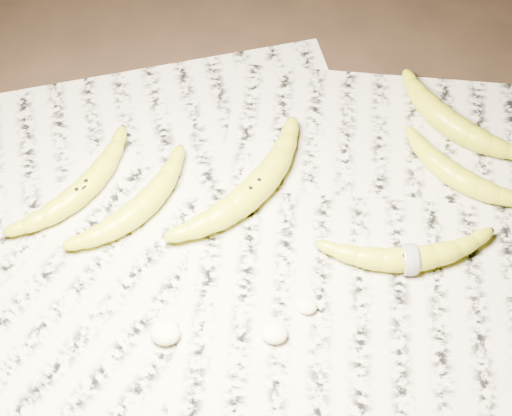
# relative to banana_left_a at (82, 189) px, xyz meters

# --- Properties ---
(ground) EXTENTS (3.00, 3.00, 0.00)m
(ground) POSITION_rel_banana_left_a_xyz_m (0.24, -0.04, -0.03)
(ground) COLOR black
(ground) RESTS_ON ground
(newspaper_patch) EXTENTS (0.90, 0.70, 0.01)m
(newspaper_patch) POSITION_rel_banana_left_a_xyz_m (0.27, -0.06, -0.02)
(newspaper_patch) COLOR #BDB7A2
(newspaper_patch) RESTS_ON ground
(banana_left_a) EXTENTS (0.16, 0.19, 0.03)m
(banana_left_a) POSITION_rel_banana_left_a_xyz_m (0.00, 0.00, 0.00)
(banana_left_a) COLOR gold
(banana_left_a) RESTS_ON newspaper_patch
(banana_left_b) EXTENTS (0.16, 0.18, 0.04)m
(banana_left_b) POSITION_rel_banana_left_a_xyz_m (0.08, -0.02, 0.00)
(banana_left_b) COLOR gold
(banana_left_b) RESTS_ON newspaper_patch
(banana_center) EXTENTS (0.19, 0.22, 0.04)m
(banana_center) POSITION_rel_banana_left_a_xyz_m (0.23, 0.01, 0.00)
(banana_center) COLOR gold
(banana_center) RESTS_ON newspaper_patch
(banana_taped) EXTENTS (0.21, 0.08, 0.03)m
(banana_taped) POSITION_rel_banana_left_a_xyz_m (0.44, -0.07, -0.00)
(banana_taped) COLOR gold
(banana_taped) RESTS_ON newspaper_patch
(banana_upper_a) EXTENTS (0.17, 0.14, 0.03)m
(banana_upper_a) POSITION_rel_banana_left_a_xyz_m (0.52, 0.06, -0.00)
(banana_upper_a) COLOR gold
(banana_upper_a) RESTS_ON newspaper_patch
(banana_upper_b) EXTENTS (0.18, 0.17, 0.04)m
(banana_upper_b) POSITION_rel_banana_left_a_xyz_m (0.51, 0.15, 0.00)
(banana_upper_b) COLOR gold
(banana_upper_b) RESTS_ON newspaper_patch
(measuring_tape) EXTENTS (0.01, 0.04, 0.04)m
(measuring_tape) POSITION_rel_banana_left_a_xyz_m (0.44, -0.07, -0.00)
(measuring_tape) COLOR white
(measuring_tape) RESTS_ON newspaper_patch
(flesh_chunk_a) EXTENTS (0.04, 0.03, 0.02)m
(flesh_chunk_a) POSITION_rel_banana_left_a_xyz_m (0.14, -0.20, -0.01)
(flesh_chunk_a) COLOR #F7F0BF
(flesh_chunk_a) RESTS_ON newspaper_patch
(flesh_chunk_b) EXTENTS (0.03, 0.03, 0.02)m
(flesh_chunk_b) POSITION_rel_banana_left_a_xyz_m (0.28, -0.19, -0.01)
(flesh_chunk_b) COLOR #F7F0BF
(flesh_chunk_b) RESTS_ON newspaper_patch
(flesh_chunk_c) EXTENTS (0.03, 0.02, 0.02)m
(flesh_chunk_c) POSITION_rel_banana_left_a_xyz_m (0.31, -0.15, -0.01)
(flesh_chunk_c) COLOR #F7F0BF
(flesh_chunk_c) RESTS_ON newspaper_patch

